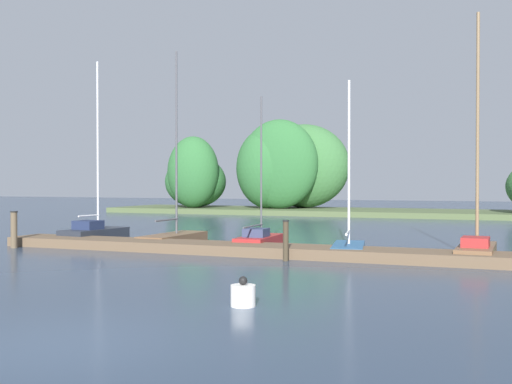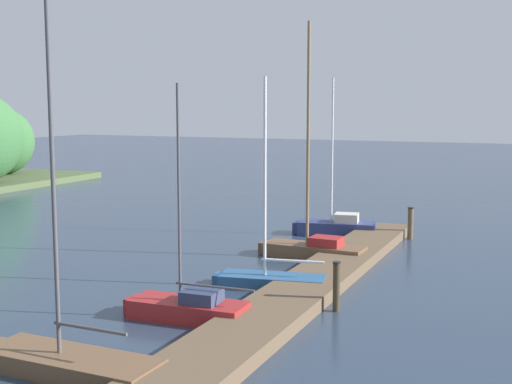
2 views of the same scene
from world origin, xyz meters
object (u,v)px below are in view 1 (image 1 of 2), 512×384
object	(u,v)px
mooring_piling_0	(14,229)
mooring_piling_1	(286,240)
sailboat_0	(96,232)
sailboat_4	(477,246)
sailboat_1	(175,236)
sailboat_3	(349,246)
channel_buoy_0	(243,295)
sailboat_2	(260,240)

from	to	relation	value
mooring_piling_0	mooring_piling_1	distance (m)	10.81
sailboat_0	sailboat_4	size ratio (longest dim) A/B	0.95
mooring_piling_1	sailboat_0	bearing A→B (deg)	161.95
sailboat_1	sailboat_3	xyz separation A→B (m)	(7.46, -1.24, -0.03)
channel_buoy_0	sailboat_4	bearing A→B (deg)	66.65
sailboat_1	channel_buoy_0	world-z (taller)	sailboat_1
sailboat_1	channel_buoy_0	distance (m)	13.07
mooring_piling_1	channel_buoy_0	bearing A→B (deg)	-78.18
mooring_piling_1	channel_buoy_0	world-z (taller)	mooring_piling_1
sailboat_4	channel_buoy_0	distance (m)	10.42
mooring_piling_0	sailboat_3	bearing A→B (deg)	11.94
sailboat_0	sailboat_3	size ratio (longest dim) A/B	1.26
sailboat_1	sailboat_3	bearing A→B (deg)	-98.16
sailboat_4	mooring_piling_1	bearing A→B (deg)	117.00
mooring_piling_0	mooring_piling_1	size ratio (longest dim) A/B	1.08
sailboat_0	sailboat_2	xyz separation A→B (m)	(7.33, 0.12, -0.07)
sailboat_1	sailboat_0	bearing A→B (deg)	102.08
sailboat_4	mooring_piling_0	bearing A→B (deg)	101.58
sailboat_3	channel_buoy_0	bearing A→B (deg)	170.04
sailboat_1	sailboat_3	distance (m)	7.56
sailboat_3	mooring_piling_0	world-z (taller)	sailboat_3
sailboat_2	mooring_piling_0	xyz separation A→B (m)	(-8.71, -3.30, 0.38)
sailboat_2	sailboat_3	world-z (taller)	sailboat_3
sailboat_3	sailboat_4	size ratio (longest dim) A/B	0.75
sailboat_4	sailboat_0	bearing A→B (deg)	90.37
sailboat_1	sailboat_2	distance (m)	3.95
sailboat_0	mooring_piling_0	bearing A→B (deg)	162.32
sailboat_0	mooring_piling_1	world-z (taller)	sailboat_0
sailboat_1	channel_buoy_0	bearing A→B (deg)	-143.79
sailboat_2	mooring_piling_1	size ratio (longest dim) A/B	4.45
sailboat_0	sailboat_3	bearing A→B (deg)	-87.43
sailboat_0	mooring_piling_1	size ratio (longest dim) A/B	5.85
mooring_piling_0	mooring_piling_1	world-z (taller)	mooring_piling_0
sailboat_3	channel_buoy_0	distance (m)	9.47
sailboat_2	mooring_piling_1	distance (m)	3.83
sailboat_3	sailboat_2	bearing A→B (deg)	68.63
mooring_piling_0	channel_buoy_0	bearing A→B (deg)	-29.28
mooring_piling_0	mooring_piling_1	xyz separation A→B (m)	(10.81, 0.11, -0.05)
sailboat_0	channel_buoy_0	distance (m)	14.83
mooring_piling_1	mooring_piling_0	bearing A→B (deg)	-179.41
sailboat_0	sailboat_1	size ratio (longest dim) A/B	0.96
sailboat_3	sailboat_1	bearing A→B (deg)	70.48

